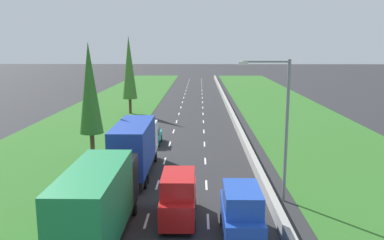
# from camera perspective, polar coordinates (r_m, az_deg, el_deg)

# --- Properties ---
(ground_plane) EXTENTS (300.00, 300.00, 0.00)m
(ground_plane) POSITION_cam_1_polar(r_m,az_deg,el_deg) (61.12, -0.09, 1.35)
(ground_plane) COLOR #28282B
(ground_plane) RESTS_ON ground
(grass_verge_left) EXTENTS (14.00, 140.00, 0.04)m
(grass_verge_left) POSITION_cam_1_polar(r_m,az_deg,el_deg) (62.67, -11.73, 1.38)
(grass_verge_left) COLOR #2D6623
(grass_verge_left) RESTS_ON ground
(grass_verge_right) EXTENTS (14.00, 140.00, 0.04)m
(grass_verge_right) POSITION_cam_1_polar(r_m,az_deg,el_deg) (62.50, 13.19, 1.29)
(grass_verge_right) COLOR #2D6623
(grass_verge_right) RESTS_ON ground
(median_barrier) EXTENTS (0.44, 120.00, 0.85)m
(median_barrier) POSITION_cam_1_polar(r_m,az_deg,el_deg) (61.20, 5.26, 1.72)
(median_barrier) COLOR #9E9B93
(median_barrier) RESTS_ON ground
(lane_markings) EXTENTS (3.64, 116.00, 0.01)m
(lane_markings) POSITION_cam_1_polar(r_m,az_deg,el_deg) (61.12, -0.09, 1.36)
(lane_markings) COLOR white
(lane_markings) RESTS_ON ground
(red_van_centre_lane) EXTENTS (1.96, 4.90, 2.82)m
(red_van_centre_lane) POSITION_cam_1_polar(r_m,az_deg,el_deg) (23.09, -1.93, -10.84)
(red_van_centre_lane) COLOR red
(red_van_centre_lane) RESTS_ON ground
(green_box_truck_left_lane) EXTENTS (2.46, 9.40, 4.18)m
(green_box_truck_left_lane) POSITION_cam_1_polar(r_m,az_deg,el_deg) (20.71, -13.01, -11.37)
(green_box_truck_left_lane) COLOR black
(green_box_truck_left_lane) RESTS_ON ground
(blue_box_truck_left_lane) EXTENTS (2.46, 9.40, 4.18)m
(blue_box_truck_left_lane) POSITION_cam_1_polar(r_m,az_deg,el_deg) (30.98, -8.02, -3.80)
(blue_box_truck_left_lane) COLOR black
(blue_box_truck_left_lane) RESTS_ON ground
(blue_van_right_lane) EXTENTS (1.96, 4.90, 2.82)m
(blue_van_right_lane) POSITION_cam_1_polar(r_m,az_deg,el_deg) (21.14, 7.01, -13.00)
(blue_van_right_lane) COLOR #1E47B7
(blue_van_right_lane) RESTS_ON ground
(teal_hatchback_left_lane) EXTENTS (1.74, 3.90, 1.72)m
(teal_hatchback_left_lane) POSITION_cam_1_polar(r_m,az_deg,el_deg) (40.65, -5.68, -2.23)
(teal_hatchback_left_lane) COLOR teal
(teal_hatchback_left_lane) RESTS_ON ground
(poplar_tree_second) EXTENTS (2.05, 2.05, 10.13)m
(poplar_tree_second) POSITION_cam_1_polar(r_m,az_deg,el_deg) (35.89, -14.29, 4.32)
(poplar_tree_second) COLOR #4C3823
(poplar_tree_second) RESTS_ON ground
(poplar_tree_third) EXTENTS (2.08, 2.08, 11.16)m
(poplar_tree_third) POSITION_cam_1_polar(r_m,az_deg,el_deg) (58.43, -8.90, 7.34)
(poplar_tree_third) COLOR #4C3823
(poplar_tree_third) RESTS_ON ground
(street_light_mast) EXTENTS (3.20, 0.28, 9.00)m
(street_light_mast) POSITION_cam_1_polar(r_m,az_deg,el_deg) (25.43, 12.56, -0.09)
(street_light_mast) COLOR gray
(street_light_mast) RESTS_ON ground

